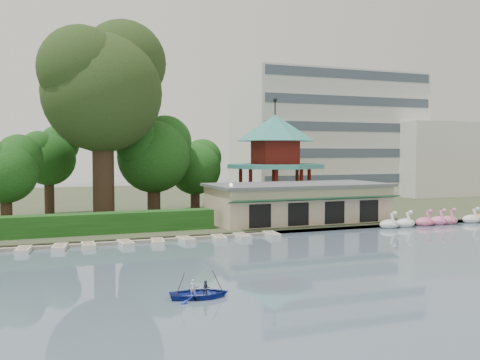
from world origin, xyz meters
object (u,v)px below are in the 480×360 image
pavilion (275,153)px  big_tree (104,82)px  dock (83,244)px  rowboat_with_passengers (199,289)px  boathouse (298,202)px

pavilion → big_tree: bearing=-169.6°
dock → rowboat_with_passengers: (4.32, -18.40, 0.33)m
boathouse → pavilion: 11.43m
dock → big_tree: bearing=74.0°
big_tree → rowboat_with_passengers: size_ratio=4.44×
boathouse → pavilion: size_ratio=1.38×
boathouse → rowboat_with_passengers: boathouse is taller
big_tree → rowboat_with_passengers: big_tree is taller
rowboat_with_passengers → pavilion: bearing=59.3°
rowboat_with_passengers → big_tree: bearing=92.3°
boathouse → rowboat_with_passengers: bearing=-127.3°
pavilion → rowboat_with_passengers: pavilion is taller
dock → pavilion: size_ratio=2.52×
dock → big_tree: size_ratio=1.62×
dock → boathouse: (22.00, 4.77, 2.25)m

